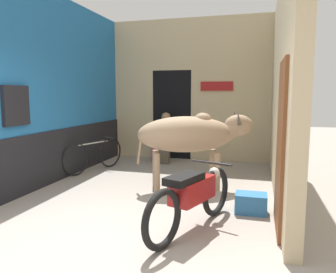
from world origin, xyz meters
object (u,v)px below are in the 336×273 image
at_px(bicycle, 94,155).
at_px(crate, 251,203).
at_px(cow, 191,134).
at_px(plastic_stool, 156,153).
at_px(shopkeeper_seated, 165,136).
at_px(motorcycle_near, 192,195).

xyz_separation_m(bicycle, crate, (3.40, -1.73, -0.22)).
bearing_deg(cow, bicycle, 162.23).
distance_m(cow, plastic_stool, 2.54).
relative_size(shopkeeper_seated, crate, 2.83).
bearing_deg(crate, motorcycle_near, -130.21).
bearing_deg(bicycle, motorcycle_near, -43.30).
xyz_separation_m(motorcycle_near, shopkeeper_seated, (-1.43, 3.82, 0.22)).
distance_m(shopkeeper_seated, crate, 3.71).
bearing_deg(bicycle, shopkeeper_seated, 44.69).
distance_m(cow, crate, 1.68).
relative_size(bicycle, crate, 3.71).
height_order(cow, bicycle, cow).
height_order(plastic_stool, crate, plastic_stool).
height_order(cow, crate, cow).
bearing_deg(motorcycle_near, plastic_stool, 113.81).
bearing_deg(bicycle, crate, -26.99).
bearing_deg(motorcycle_near, crate, 49.79).
xyz_separation_m(bicycle, shopkeeper_seated, (1.28, 1.27, 0.31)).
bearing_deg(motorcycle_near, shopkeeper_seated, 110.54).
distance_m(bicycle, plastic_stool, 1.65).
bearing_deg(crate, shopkeeper_seated, 125.32).
xyz_separation_m(plastic_stool, crate, (2.39, -3.03, -0.10)).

